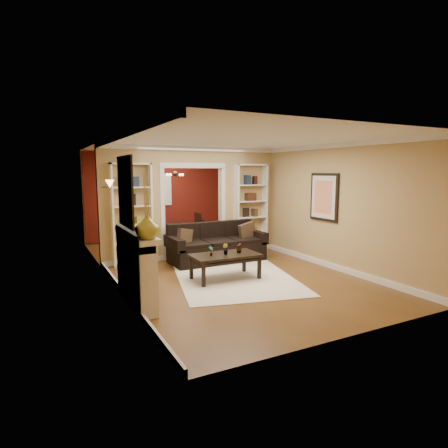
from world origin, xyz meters
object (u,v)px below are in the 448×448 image
fireplace (137,268)px  dining_table (176,236)px  bookshelf_right (250,208)px  coffee_table (225,267)px  sofa (217,243)px  bookshelf_left (132,215)px

fireplace → dining_table: 4.59m
bookshelf_right → dining_table: bookshelf_right is taller
coffee_table → bookshelf_right: (1.76, 1.99, 0.90)m
sofa → bookshelf_right: 1.55m
bookshelf_left → fireplace: (-0.54, -2.53, -0.57)m
bookshelf_left → bookshelf_right: (3.10, 0.00, 0.00)m
coffee_table → fireplace: fireplace is taller
fireplace → dining_table: bearing=62.4°
sofa → fireplace: fireplace is taller
fireplace → dining_table: (2.13, 4.06, -0.28)m
sofa → dining_table: 2.13m
sofa → coffee_table: bearing=-109.7°
coffee_table → fireplace: size_ratio=0.78×
coffee_table → bookshelf_left: size_ratio=0.57×
sofa → bookshelf_right: bookshelf_right is taller
sofa → bookshelf_left: bookshelf_left is taller
coffee_table → fireplace: 1.98m
coffee_table → bookshelf_right: 2.81m
sofa → dining_table: sofa is taller
coffee_table → dining_table: 3.53m
coffee_table → bookshelf_left: bookshelf_left is taller
coffee_table → fireplace: bearing=-162.2°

